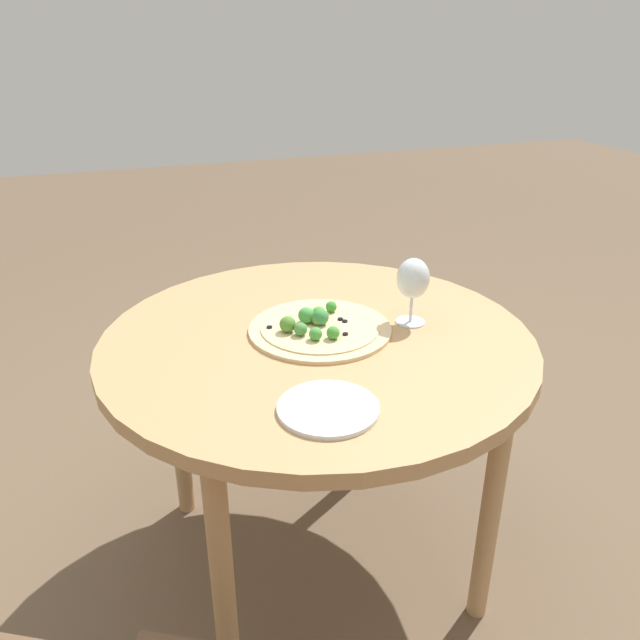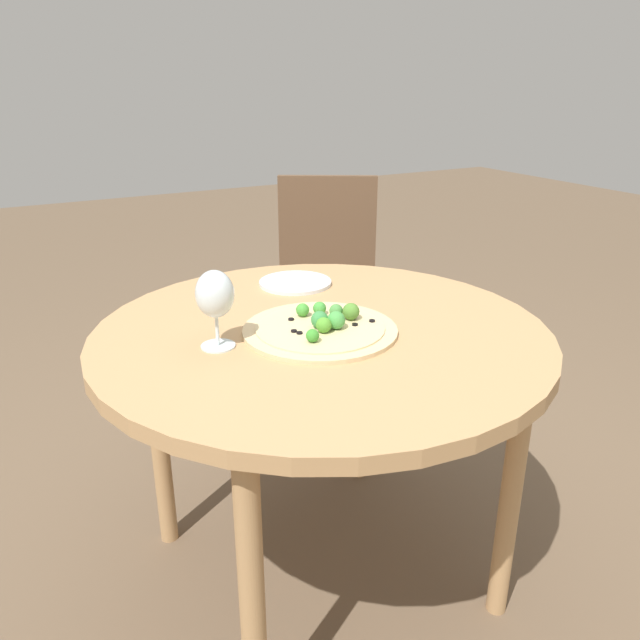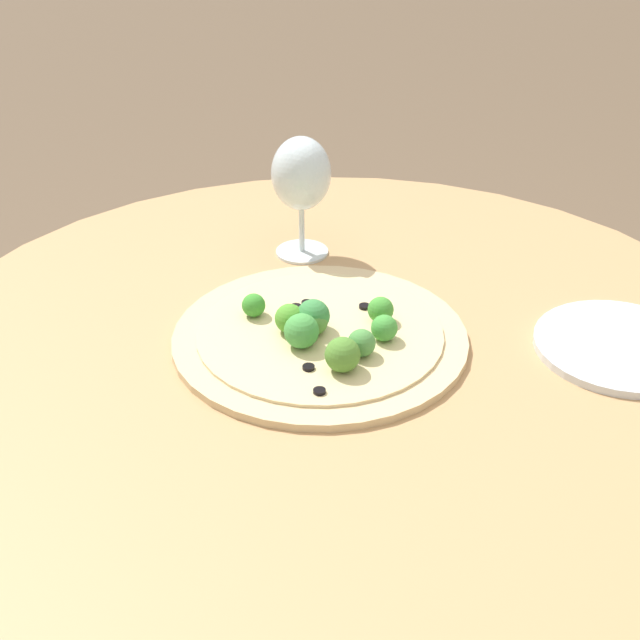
# 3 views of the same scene
# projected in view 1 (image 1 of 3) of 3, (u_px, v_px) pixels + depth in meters

# --- Properties ---
(ground_plane) EXTENTS (12.00, 12.00, 0.00)m
(ground_plane) POSITION_uv_depth(u_px,v_px,m) (318.00, 554.00, 1.85)
(ground_plane) COLOR brown
(dining_table) EXTENTS (1.07, 1.07, 0.73)m
(dining_table) POSITION_uv_depth(u_px,v_px,m) (317.00, 360.00, 1.57)
(dining_table) COLOR tan
(dining_table) RESTS_ON ground_plane
(pizza) EXTENTS (0.36, 0.36, 0.06)m
(pizza) POSITION_uv_depth(u_px,v_px,m) (318.00, 327.00, 1.56)
(pizza) COLOR #DBBC89
(pizza) RESTS_ON dining_table
(wine_glass) EXTENTS (0.08, 0.08, 0.17)m
(wine_glass) POSITION_uv_depth(u_px,v_px,m) (413.00, 280.00, 1.56)
(wine_glass) COLOR silver
(wine_glass) RESTS_ON dining_table
(plate_near) EXTENTS (0.21, 0.21, 0.01)m
(plate_near) POSITION_uv_depth(u_px,v_px,m) (328.00, 408.00, 1.24)
(plate_near) COLOR silver
(plate_near) RESTS_ON dining_table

